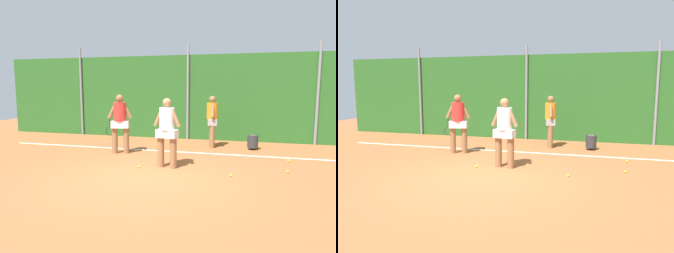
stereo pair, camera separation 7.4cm
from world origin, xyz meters
TOP-DOWN VIEW (x-y plane):
  - ground_plane at (0.00, 1.64)m, footprint 25.70×25.70m
  - hedge_fence_backdrop at (0.00, 5.58)m, footprint 16.70×0.25m
  - fence_post_left at (-4.82, 5.41)m, footprint 0.10×0.10m
  - fence_post_center at (0.00, 5.41)m, footprint 0.10×0.10m
  - fence_post_right at (4.82, 5.41)m, footprint 0.10×0.10m
  - court_baseline_paint at (0.00, 2.94)m, footprint 12.21×0.10m
  - player_foreground_near at (0.31, 0.98)m, footprint 0.77×0.40m
  - player_midcourt at (-1.60, 2.28)m, footprint 0.83×0.45m
  - player_backcourt_far at (1.15, 4.04)m, footprint 0.39×0.76m
  - ball_hopper at (2.56, 3.94)m, footprint 0.36×0.36m
  - tennis_ball_0 at (3.55, 2.44)m, footprint 0.07×0.07m
  - tennis_ball_1 at (-0.41, 0.75)m, footprint 0.07×0.07m
  - tennis_ball_2 at (3.38, 1.27)m, footprint 0.07×0.07m
  - tennis_ball_4 at (-3.42, 4.92)m, footprint 0.07×0.07m
  - tennis_ball_5 at (-2.47, 4.95)m, footprint 0.07×0.07m
  - tennis_ball_6 at (2.02, 0.57)m, footprint 0.07×0.07m

SIDE VIEW (x-z plane):
  - ground_plane at x=0.00m, z-range 0.00..0.00m
  - court_baseline_paint at x=0.00m, z-range 0.00..0.01m
  - tennis_ball_0 at x=3.55m, z-range 0.00..0.07m
  - tennis_ball_1 at x=-0.41m, z-range 0.00..0.07m
  - tennis_ball_2 at x=3.38m, z-range 0.00..0.07m
  - tennis_ball_4 at x=-3.42m, z-range 0.00..0.07m
  - tennis_ball_5 at x=-2.47m, z-range 0.00..0.07m
  - tennis_ball_6 at x=2.02m, z-range 0.00..0.07m
  - ball_hopper at x=2.56m, z-range 0.03..0.55m
  - player_backcourt_far at x=1.15m, z-range 0.11..1.94m
  - player_foreground_near at x=0.31m, z-range 0.12..1.97m
  - player_midcourt at x=-1.60m, z-range 0.12..2.02m
  - hedge_fence_backdrop at x=0.00m, z-range 0.00..3.41m
  - fence_post_left at x=-4.82m, z-range 0.00..3.81m
  - fence_post_center at x=0.00m, z-range 0.00..3.81m
  - fence_post_right at x=4.82m, z-range 0.00..3.81m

